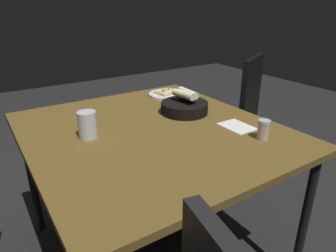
# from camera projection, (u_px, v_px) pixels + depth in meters

# --- Properties ---
(ground) EXTENTS (8.00, 8.00, 0.00)m
(ground) POSITION_uv_depth(u_px,v_px,m) (154.00, 252.00, 1.71)
(ground) COLOR black
(dining_table) EXTENTS (1.20, 1.10, 0.75)m
(dining_table) POSITION_uv_depth(u_px,v_px,m) (152.00, 139.00, 1.44)
(dining_table) COLOR brown
(dining_table) RESTS_ON ground
(pizza_plate) EXTENTS (0.23, 0.23, 0.04)m
(pizza_plate) POSITION_uv_depth(u_px,v_px,m) (167.00, 94.00, 1.92)
(pizza_plate) COLOR white
(pizza_plate) RESTS_ON dining_table
(bread_basket) EXTENTS (0.25, 0.25, 0.12)m
(bread_basket) POSITION_uv_depth(u_px,v_px,m) (185.00, 106.00, 1.61)
(bread_basket) COLOR black
(bread_basket) RESTS_ON dining_table
(beer_glass) EXTENTS (0.08, 0.08, 0.12)m
(beer_glass) POSITION_uv_depth(u_px,v_px,m) (88.00, 126.00, 1.31)
(beer_glass) COLOR silver
(beer_glass) RESTS_ON dining_table
(pepper_shaker) EXTENTS (0.05, 0.05, 0.09)m
(pepper_shaker) POSITION_uv_depth(u_px,v_px,m) (263.00, 131.00, 1.30)
(pepper_shaker) COLOR #BFB299
(pepper_shaker) RESTS_ON dining_table
(napkin) EXTENTS (0.16, 0.12, 0.00)m
(napkin) POSITION_uv_depth(u_px,v_px,m) (237.00, 126.00, 1.44)
(napkin) COLOR white
(napkin) RESTS_ON dining_table
(chair_near) EXTENTS (0.59, 0.59, 0.95)m
(chair_near) POSITION_uv_depth(u_px,v_px,m) (234.00, 111.00, 2.28)
(chair_near) COLOR black
(chair_near) RESTS_ON ground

